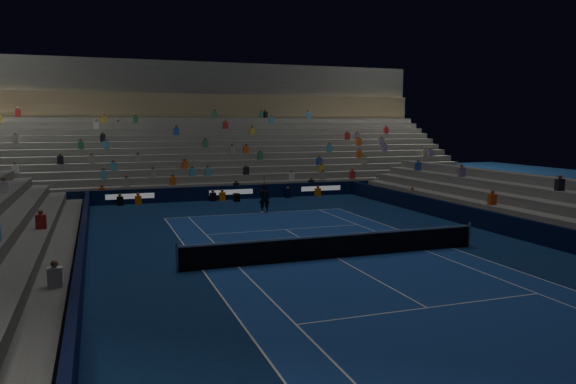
{
  "coord_description": "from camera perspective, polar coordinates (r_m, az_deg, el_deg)",
  "views": [
    {
      "loc": [
        -9.0,
        -19.68,
        5.37
      ],
      "look_at": [
        0.0,
        6.0,
        2.0
      ],
      "focal_mm": 34.02,
      "sensor_mm": 36.0,
      "label": 1
    }
  ],
  "objects": [
    {
      "name": "broadcast_camera",
      "position": [
        38.5,
        -5.39,
        -0.55
      ],
      "size": [
        0.44,
        0.87,
        0.56
      ],
      "color": "black",
      "rests_on": "ground"
    },
    {
      "name": "tennis_net",
      "position": [
        22.18,
        5.16,
        -5.64
      ],
      "size": [
        12.9,
        0.1,
        1.1
      ],
      "color": "#B2B2B7",
      "rests_on": "ground"
    },
    {
      "name": "grandstand_main",
      "position": [
        48.46,
        -8.63,
        4.63
      ],
      "size": [
        44.0,
        15.2,
        11.2
      ],
      "color": "slate",
      "rests_on": "ground"
    },
    {
      "name": "ground",
      "position": [
        22.3,
        5.14,
        -6.91
      ],
      "size": [
        90.0,
        90.0,
        0.0
      ],
      "primitive_type": "plane",
      "color": "#0C244D",
      "rests_on": "ground"
    },
    {
      "name": "tennis_player",
      "position": [
        33.37,
        -2.49,
        -0.66
      ],
      "size": [
        0.71,
        0.53,
        1.78
      ],
      "primitive_type": "imported",
      "rotation": [
        0.0,
        0.0,
        2.97
      ],
      "color": "black",
      "rests_on": "ground"
    },
    {
      "name": "sponsor_barrier_east",
      "position": [
        27.58,
        23.87,
        -3.72
      ],
      "size": [
        0.25,
        37.0,
        1.0
      ],
      "primitive_type": "cube",
      "color": "black",
      "rests_on": "ground"
    },
    {
      "name": "sponsor_barrier_west",
      "position": [
        20.28,
        -20.87,
        -7.31
      ],
      "size": [
        0.25,
        37.0,
        1.0
      ],
      "primitive_type": "cube",
      "color": "black",
      "rests_on": "ground"
    },
    {
      "name": "court_surface",
      "position": [
        22.3,
        5.14,
        -6.9
      ],
      "size": [
        10.97,
        23.77,
        0.01
      ],
      "primitive_type": "cube",
      "color": "navy",
      "rests_on": "ground"
    },
    {
      "name": "sponsor_barrier_far",
      "position": [
        39.53,
        -6.01,
        -0.05
      ],
      "size": [
        44.0,
        0.25,
        1.0
      ],
      "primitive_type": "cube",
      "color": "black",
      "rests_on": "ground"
    }
  ]
}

